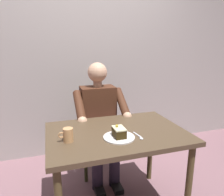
{
  "coord_description": "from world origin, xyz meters",
  "views": [
    {
      "loc": [
        0.49,
        1.44,
        1.39
      ],
      "look_at": [
        0.01,
        -0.1,
        0.99
      ],
      "focal_mm": 32.99,
      "sensor_mm": 36.0,
      "label": 1
    }
  ],
  "objects": [
    {
      "name": "coffee_cup",
      "position": [
        0.39,
        0.07,
        0.79
      ],
      "size": [
        0.11,
        0.07,
        0.1
      ],
      "color": "tan",
      "rests_on": "dining_table"
    },
    {
      "name": "dining_table",
      "position": [
        0.0,
        0.0,
        0.65
      ],
      "size": [
        1.09,
        0.75,
        0.74
      ],
      "color": "#4E3B29",
      "rests_on": "ground"
    },
    {
      "name": "cake_slice",
      "position": [
        0.02,
        0.12,
        0.79
      ],
      "size": [
        0.08,
        0.12,
        0.09
      ],
      "color": "#33250D",
      "rests_on": "dessert_plate"
    },
    {
      "name": "chair",
      "position": [
        0.0,
        -0.72,
        0.5
      ],
      "size": [
        0.42,
        0.42,
        0.91
      ],
      "color": "#424620",
      "rests_on": "ground"
    },
    {
      "name": "seated_person",
      "position": [
        0.0,
        -0.55,
        0.65
      ],
      "size": [
        0.53,
        0.58,
        1.24
      ],
      "color": "#4A2718",
      "rests_on": "ground"
    },
    {
      "name": "dessert_plate",
      "position": [
        0.02,
        0.12,
        0.74
      ],
      "size": [
        0.23,
        0.23,
        0.01
      ],
      "primitive_type": "cylinder",
      "color": "white",
      "rests_on": "dining_table"
    },
    {
      "name": "cafe_rear_panel",
      "position": [
        0.0,
        -1.23,
        1.5
      ],
      "size": [
        6.4,
        0.12,
        3.0
      ],
      "primitive_type": "cube",
      "color": "#AAA29E",
      "rests_on": "ground"
    },
    {
      "name": "dessert_spoon",
      "position": [
        -0.13,
        0.16,
        0.74
      ],
      "size": [
        0.03,
        0.14,
        0.01
      ],
      "color": "silver",
      "rests_on": "dining_table"
    }
  ]
}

